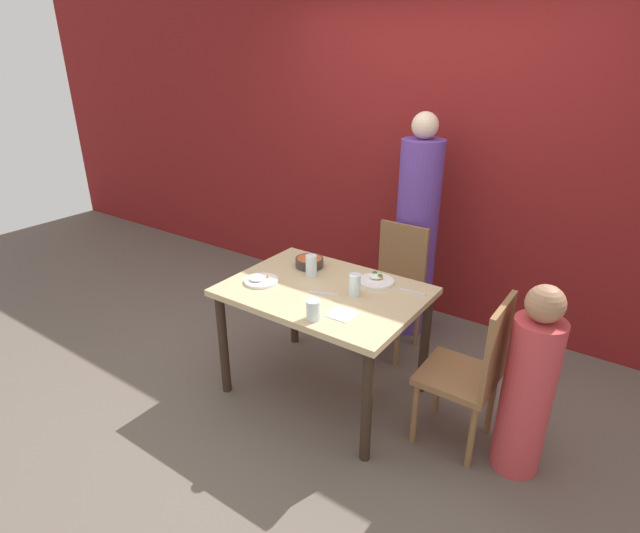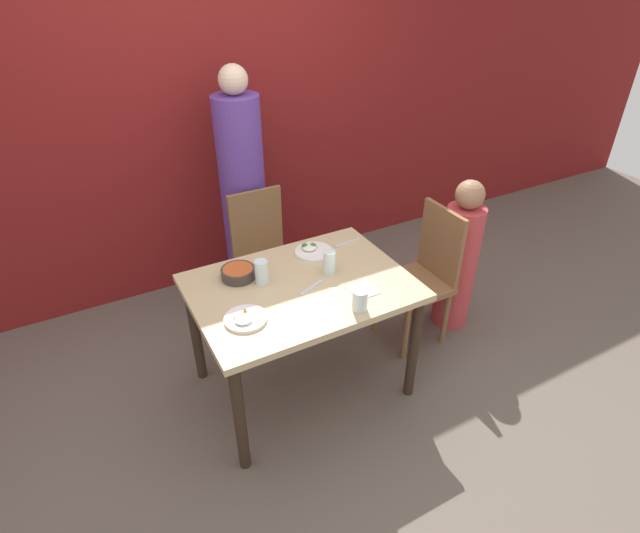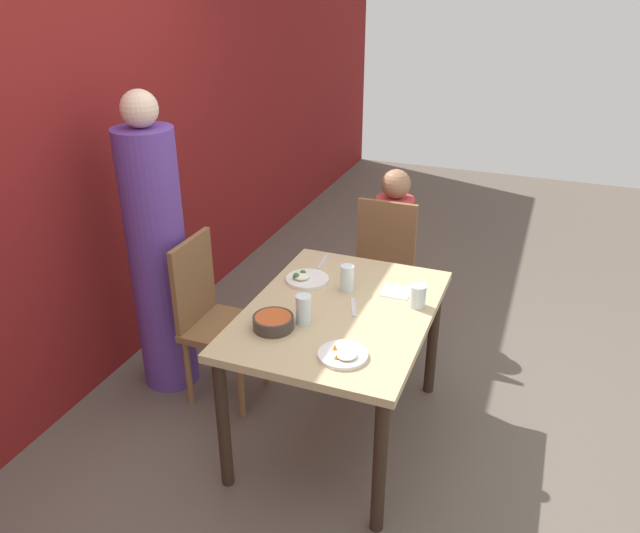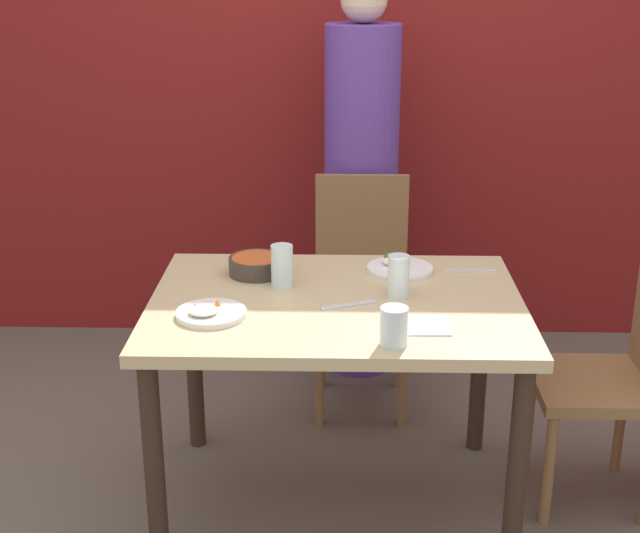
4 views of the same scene
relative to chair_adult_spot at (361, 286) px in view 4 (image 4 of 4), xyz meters
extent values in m
plane|color=#60564C|center=(-0.10, -0.78, -0.50)|extent=(10.00, 10.00, 0.00)
cube|color=maroon|center=(-0.10, 0.72, 0.85)|extent=(10.00, 0.06, 2.70)
cube|color=tan|center=(-0.10, -0.78, 0.23)|extent=(1.19, 0.87, 0.04)
cylinder|color=#332319|center=(-0.63, -1.15, -0.14)|extent=(0.06, 0.06, 0.72)
cylinder|color=#332319|center=(0.43, -1.15, -0.14)|extent=(0.06, 0.06, 0.72)
cylinder|color=#332319|center=(-0.63, -0.40, -0.14)|extent=(0.06, 0.06, 0.72)
cylinder|color=#332319|center=(0.43, -0.40, -0.14)|extent=(0.06, 0.06, 0.72)
cube|color=brown|center=(0.00, -0.07, -0.07)|extent=(0.40, 0.40, 0.04)
cube|color=brown|center=(0.00, 0.11, 0.19)|extent=(0.38, 0.03, 0.49)
cylinder|color=brown|center=(-0.16, -0.24, -0.30)|extent=(0.04, 0.04, 0.41)
cylinder|color=brown|center=(0.17, -0.24, -0.30)|extent=(0.04, 0.04, 0.41)
cylinder|color=brown|center=(-0.16, 0.09, -0.30)|extent=(0.04, 0.04, 0.41)
cylinder|color=brown|center=(0.17, 0.09, -0.30)|extent=(0.04, 0.04, 0.41)
cube|color=brown|center=(0.76, -0.71, -0.07)|extent=(0.40, 0.40, 0.04)
cylinder|color=brown|center=(0.60, -0.55, -0.30)|extent=(0.04, 0.04, 0.41)
cylinder|color=brown|center=(0.60, -0.88, -0.30)|extent=(0.04, 0.04, 0.41)
cylinder|color=brown|center=(0.93, -0.55, -0.30)|extent=(0.04, 0.04, 0.41)
cylinder|color=#5B3893|center=(0.00, 0.33, 0.26)|extent=(0.32, 0.32, 1.52)
cylinder|color=#3D332D|center=(-0.37, -0.55, 0.28)|extent=(0.19, 0.19, 0.06)
cylinder|color=#BC5123|center=(-0.37, -0.55, 0.31)|extent=(0.17, 0.17, 0.01)
cylinder|color=white|center=(-0.48, -0.92, 0.26)|extent=(0.21, 0.21, 0.02)
ellipsoid|color=white|center=(-0.50, -0.95, 0.28)|extent=(0.09, 0.09, 0.02)
cone|color=orange|center=(-0.53, -0.91, 0.28)|extent=(0.02, 0.02, 0.02)
cone|color=orange|center=(-0.46, -0.88, 0.29)|extent=(0.02, 0.02, 0.03)
cylinder|color=white|center=(0.12, -0.52, 0.26)|extent=(0.23, 0.23, 0.02)
ellipsoid|color=white|center=(0.10, -0.49, 0.28)|extent=(0.09, 0.09, 0.02)
cone|color=orange|center=(0.14, -0.49, 0.29)|extent=(0.02, 0.02, 0.03)
cone|color=orange|center=(0.08, -0.49, 0.29)|extent=(0.02, 0.02, 0.03)
sphere|color=#2D702D|center=(0.13, -0.49, 0.29)|extent=(0.03, 0.03, 0.03)
sphere|color=#2D702D|center=(0.08, -0.47, 0.29)|extent=(0.04, 0.04, 0.04)
cylinder|color=silver|center=(0.06, -1.12, 0.31)|extent=(0.08, 0.08, 0.11)
cylinder|color=silver|center=(0.10, -0.74, 0.32)|extent=(0.07, 0.07, 0.14)
cylinder|color=silver|center=(-0.28, -0.66, 0.32)|extent=(0.07, 0.07, 0.14)
cube|color=white|center=(0.17, -0.99, 0.26)|extent=(0.14, 0.14, 0.01)
cube|color=silver|center=(-0.06, -0.83, 0.26)|extent=(0.17, 0.09, 0.01)
cube|color=silver|center=(0.36, -0.51, 0.26)|extent=(0.18, 0.03, 0.01)
camera|label=1|loc=(1.45, -3.04, 1.61)|focal=28.00mm
camera|label=2|loc=(-1.08, -2.80, 1.81)|focal=28.00mm
camera|label=3|loc=(-2.58, -1.63, 1.76)|focal=35.00mm
camera|label=4|loc=(-0.09, -3.41, 1.31)|focal=50.00mm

